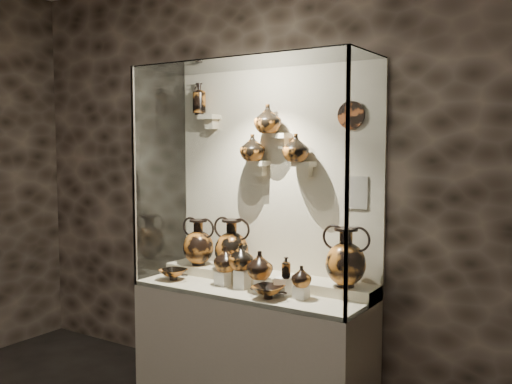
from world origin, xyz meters
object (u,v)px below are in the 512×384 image
at_px(amphora_mid, 232,244).
at_px(ovoid_vase_b, 268,119).
at_px(ovoid_vase_a, 253,148).
at_px(ovoid_vase_c, 296,148).
at_px(kylix_left, 174,273).
at_px(jug_b, 241,256).
at_px(amphora_left, 199,242).
at_px(jug_c, 260,265).
at_px(jug_a, 226,259).
at_px(jug_e, 302,276).
at_px(lekythos_tall, 199,97).
at_px(lekythos_small, 286,266).
at_px(kylix_right, 268,291).
at_px(amphora_right, 345,257).

height_order(amphora_mid, ovoid_vase_b, ovoid_vase_b).
xyz_separation_m(ovoid_vase_a, ovoid_vase_c, (0.36, -0.00, 0.00)).
height_order(kylix_left, ovoid_vase_a, ovoid_vase_a).
xyz_separation_m(jug_b, ovoid_vase_b, (0.08, 0.23, 0.97)).
distance_m(amphora_left, jug_c, 0.72).
distance_m(jug_a, jug_b, 0.14).
distance_m(jug_e, ovoid_vase_a, 1.04).
bearing_deg(jug_a, ovoid_vase_c, 16.88).
bearing_deg(amphora_mid, ovoid_vase_b, 24.36).
height_order(lekythos_tall, ovoid_vase_b, lekythos_tall).
distance_m(amphora_left, jug_e, 1.04).
height_order(lekythos_small, ovoid_vase_a, ovoid_vase_a).
bearing_deg(lekythos_small, amphora_mid, 159.06).
bearing_deg(amphora_mid, jug_a, -54.71).
height_order(amphora_left, kylix_right, amphora_left).
distance_m(amphora_mid, kylix_right, 0.64).
height_order(amphora_right, lekythos_tall, lekythos_tall).
distance_m(kylix_left, ovoid_vase_c, 1.31).
relative_size(amphora_right, ovoid_vase_c, 2.02).
bearing_deg(jug_b, jug_a, 159.99).
bearing_deg(ovoid_vase_b, jug_b, -102.27).
bearing_deg(lekythos_tall, jug_c, -1.49).
distance_m(jug_b, lekythos_tall, 1.32).
relative_size(jug_e, lekythos_tall, 0.50).
distance_m(amphora_mid, amphora_right, 0.92).
bearing_deg(ovoid_vase_a, kylix_right, -39.61).
height_order(jug_c, kylix_left, jug_c).
distance_m(jug_c, ovoid_vase_a, 0.87).
bearing_deg(jug_a, amphora_right, 0.06).
relative_size(amphora_mid, kylix_left, 1.54).
distance_m(jug_b, ovoid_vase_a, 0.80).
relative_size(kylix_right, ovoid_vase_b, 1.26).
bearing_deg(ovoid_vase_b, kylix_right, -51.11).
height_order(jug_c, ovoid_vase_c, ovoid_vase_c).
height_order(lekythos_small, ovoid_vase_c, ovoid_vase_c).
height_order(lekythos_small, ovoid_vase_b, ovoid_vase_b).
distance_m(jug_c, kylix_left, 0.74).
distance_m(jug_b, kylix_left, 0.58).
xyz_separation_m(jug_e, kylix_right, (-0.19, -0.11, -0.10)).
distance_m(amphora_mid, lekythos_tall, 1.18).
bearing_deg(kylix_right, lekythos_small, 62.72).
bearing_deg(lekythos_tall, kylix_right, -4.88).
distance_m(jug_a, kylix_left, 0.45).
bearing_deg(jug_b, jug_e, -21.98).
xyz_separation_m(lekythos_tall, ovoid_vase_a, (0.52, -0.04, -0.39)).
relative_size(lekythos_tall, ovoid_vase_b, 1.35).
bearing_deg(amphora_right, jug_c, -140.76).
bearing_deg(kylix_left, jug_e, -16.14).
bearing_deg(lekythos_small, jug_e, -1.98).
bearing_deg(amphora_right, kylix_left, -148.61).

